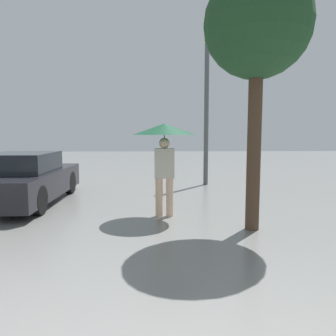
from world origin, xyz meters
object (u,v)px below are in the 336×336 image
at_px(street_lamp, 206,105).
at_px(pedestrian, 164,139).
at_px(tree, 257,28).
at_px(parked_car_farthest, 25,179).

bearing_deg(street_lamp, pedestrian, -109.71).
height_order(pedestrian, street_lamp, street_lamp).
height_order(pedestrian, tree, tree).
relative_size(parked_car_farthest, tree, 0.91).
height_order(pedestrian, parked_car_farthest, pedestrian).
distance_m(tree, street_lamp, 5.23).
relative_size(tree, street_lamp, 0.92).
bearing_deg(street_lamp, tree, -89.44).
xyz_separation_m(parked_car_farthest, street_lamp, (4.87, 2.76, 2.05)).
bearing_deg(parked_car_farthest, pedestrian, -22.73).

